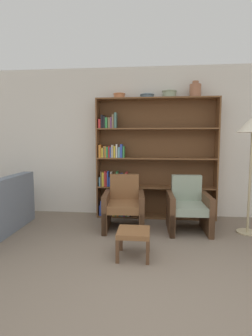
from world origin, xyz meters
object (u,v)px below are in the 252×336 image
Objects in this scene: bookshelf at (145,163)px; armchair_cushioned at (188,207)px; bowl_copper at (169,94)px; bowl_terracotta at (147,96)px; footstool at (134,235)px; bowl_sage at (119,96)px; armchair_leather at (124,205)px; vase_tall at (195,90)px.

bookshelf is 1.16m from armchair_cushioned.
bowl_terracotta is at bearing -180.00° from bowl_copper.
armchair_cushioned is 2.17× the size of footstool.
armchair_cushioned is (1.18, -0.64, -1.84)m from bowl_sage.
footstool is at bearing -106.37° from bowl_copper.
bowl_copper is 2.10m from armchair_leather.
bowl_copper reaches higher than bookshelf.
bowl_sage is at bearing 180.00° from vase_tall.
footstool is (-0.94, -1.69, -2.00)m from vase_tall.
bookshelf is 1.29m from bowl_sage.
bowl_terracotta is 0.92× the size of vase_tall.
bowl_sage is 0.79× the size of vase_tall.
vase_tall is at bearing -0.00° from bowl_sage.
bookshelf is at bearing 178.46° from vase_tall.
bowl_terracotta reaches higher than armchair_cushioned.
bowl_terracotta is (0.03, -0.02, 1.19)m from bookshelf.
armchair_leather is 2.17× the size of footstool.
armchair_leather is at bearing 102.70° from footstool.
vase_tall reaches higher than armchair_cushioned.
vase_tall is (0.44, -0.00, 0.05)m from bowl_copper.
bowl_sage is 2.60m from footstool.
bookshelf is 8.26× the size of bowl_copper.
bowl_copper is at bearing 0.00° from bowl_sage.
bowl_copper is at bearing 73.63° from footstool.
bowl_sage reaches higher than bowl_terracotta.
footstool is (-0.79, -1.05, -0.09)m from armchair_cushioned.
bowl_terracotta reaches higher than footstool.
armchair_leather is (0.15, -0.64, -1.84)m from bowl_sage.
bowl_copper is (0.42, -0.02, 1.22)m from bookshelf.
bowl_sage is 0.89m from bowl_copper.
bowl_copper is at bearing -3.18° from bookshelf.
bowl_sage reaches higher than armchair_cushioned.
vase_tall is at bearing -1.54° from bookshelf.
bowl_sage is 1.96m from armchair_leather.
footstool is at bearing 98.76° from armchair_leather.
vase_tall is at bearing -0.00° from bowl_copper.
armchair_leather is 1.00× the size of armchair_cushioned.
bookshelf is 1.86m from footstool.
bowl_sage is at bearing 102.99° from footstool.
bowl_terracotta is at bearing -122.10° from armchair_leather.
bookshelf is at bearing -45.00° from armchair_cushioned.
bookshelf is at bearing 2.83° from bowl_sage.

